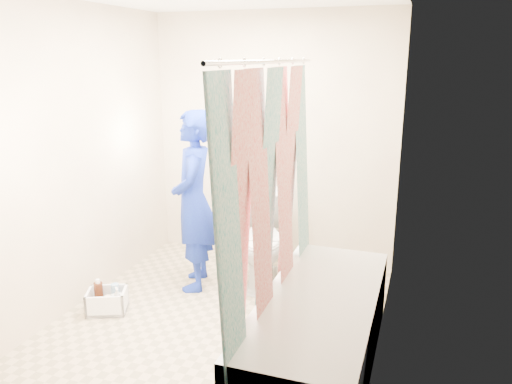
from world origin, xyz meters
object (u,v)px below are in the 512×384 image
(cleaning_caddy, at_px, (108,302))
(bathtub, at_px, (318,330))
(toilet, at_px, (264,240))
(plumber, at_px, (194,201))

(cleaning_caddy, bearing_deg, bathtub, -29.51)
(bathtub, distance_m, toilet, 1.34)
(bathtub, bearing_deg, toilet, 123.66)
(bathtub, distance_m, cleaning_caddy, 1.76)
(toilet, height_order, plumber, plumber)
(bathtub, xyz_separation_m, plumber, (-1.29, 0.85, 0.51))
(toilet, bearing_deg, plumber, -169.20)
(bathtub, xyz_separation_m, cleaning_caddy, (-1.74, 0.18, -0.18))
(toilet, height_order, cleaning_caddy, toilet)
(bathtub, bearing_deg, plumber, 146.55)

